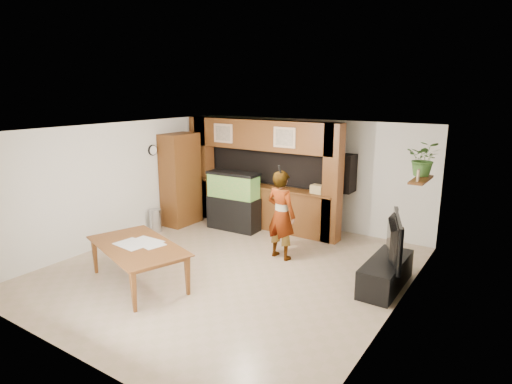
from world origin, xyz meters
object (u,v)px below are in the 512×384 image
Objects in this scene: television at (388,238)px; person at (281,215)px; pantry_cabinet at (181,179)px; aquarium at (234,202)px; dining_table at (136,265)px.

person is at bearing 66.33° from television.
pantry_cabinet is at bearing 62.60° from television.
pantry_cabinet is at bearing -168.43° from aquarium.
pantry_cabinet reaches higher than person.
person reaches higher than dining_table.
pantry_cabinet is 3.54m from dining_table.
pantry_cabinet is 5.41m from television.
aquarium reaches higher than dining_table.
television is at bearing -17.95° from aquarium.
dining_table is at bearing 102.33° from television.
aquarium reaches higher than television.
pantry_cabinet is 3.27m from person.
television reaches higher than dining_table.
dining_table is (-3.62, -2.23, -0.52)m from television.
aquarium is 3.37m from dining_table.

